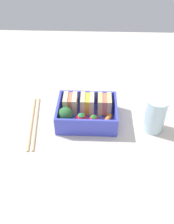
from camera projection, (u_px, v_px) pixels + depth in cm
name	position (u px, v px, depth cm)	size (l,w,h in cm)	color
ground_plane	(87.00, 122.00, 67.58)	(120.00, 120.00, 2.00)	beige
bento_tray	(87.00, 118.00, 66.55)	(15.46, 12.29, 1.20)	#424BD1
bento_rim	(87.00, 111.00, 64.89)	(15.46, 12.29, 3.95)	#424BD1
sandwich_left	(70.00, 103.00, 66.59)	(3.56, 4.72, 4.72)	beige
sandwich_center_left	(87.00, 104.00, 66.45)	(3.56, 4.72, 4.72)	beige
sandwich_center	(104.00, 104.00, 66.31)	(3.56, 4.72, 4.72)	#D1BB7C
broccoli_floret	(65.00, 115.00, 62.85)	(3.80, 3.80, 4.47)	#8FCF63
strawberry_left	(81.00, 119.00, 62.95)	(2.90, 2.90, 3.50)	red
strawberry_far_left	(94.00, 120.00, 62.88)	(2.57, 2.57, 3.17)	red
carrot_stick_far_left	(107.00, 120.00, 64.11)	(1.25, 1.25, 4.06)	orange
chopstick_pair	(34.00, 122.00, 65.84)	(4.19, 20.36, 0.70)	tan
drinking_glass	(155.00, 115.00, 61.37)	(5.10, 5.10, 9.09)	silver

